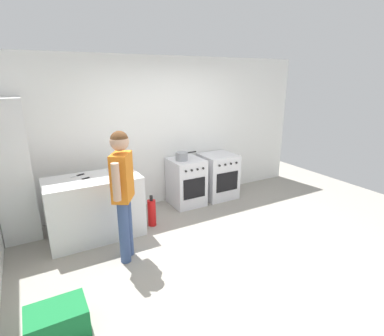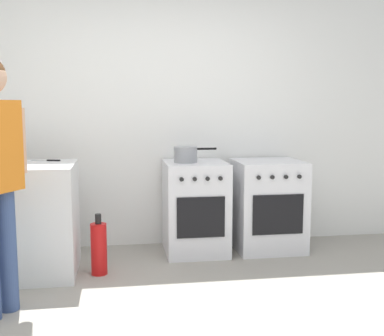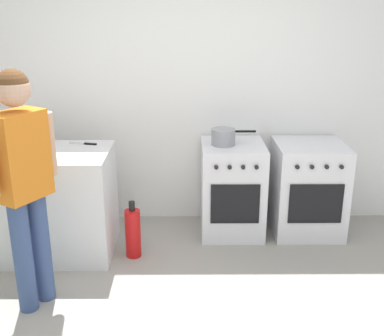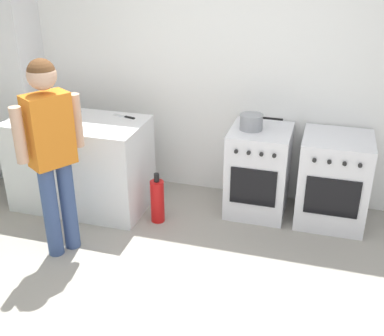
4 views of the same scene
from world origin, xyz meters
TOP-DOWN VIEW (x-y plane):
  - back_wall at (0.00, 1.95)m, footprint 6.00×0.10m
  - counter_unit at (-1.35, 1.20)m, footprint 1.30×0.70m
  - oven_left at (0.35, 1.58)m, footprint 0.56×0.62m
  - oven_right at (1.05, 1.58)m, footprint 0.62×0.62m
  - pot at (0.26, 1.56)m, footprint 0.39×0.21m
  - knife_utility at (-0.95, 1.42)m, footprint 0.25×0.09m
  - knife_carving at (-1.52, 1.18)m, footprint 0.33×0.12m
  - knife_paring at (-1.50, 1.39)m, footprint 0.20×0.10m
  - person at (-1.14, 0.42)m, footprint 0.35×0.50m
  - fire_extinguisher at (-0.52, 1.10)m, footprint 0.13×0.13m

SIDE VIEW (x-z plane):
  - fire_extinguisher at x=-0.52m, z-range -0.03..0.47m
  - oven_left at x=0.35m, z-range 0.00..0.85m
  - oven_right at x=1.05m, z-range 0.00..0.85m
  - counter_unit at x=-1.35m, z-range 0.00..0.90m
  - knife_carving at x=-1.52m, z-range 0.90..0.91m
  - knife_utility at x=-0.95m, z-range 0.90..0.91m
  - knife_paring at x=-1.50m, z-range 0.90..0.91m
  - pot at x=0.26m, z-range 0.85..0.99m
  - person at x=-1.14m, z-range 0.17..1.83m
  - back_wall at x=0.00m, z-range 0.00..2.60m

